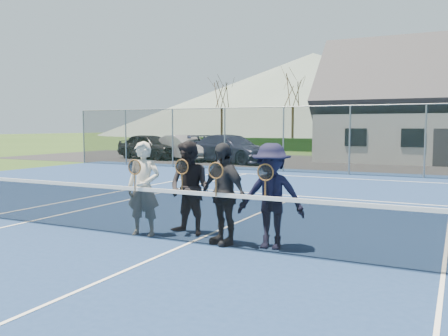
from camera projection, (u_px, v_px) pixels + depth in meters
The scene contains 18 objects.
ground at pixel (373, 164), 26.29m from camera, with size 220.00×220.00×0.00m, color #274217.
court_surface at pixel (190, 244), 8.46m from camera, with size 30.00×30.00×0.02m, color navy.
tarmac_carpark at pixel (304, 162), 28.07m from camera, with size 40.00×12.00×0.01m, color black.
hedge_row at pixel (399, 147), 36.94m from camera, with size 40.00×1.20×1.10m, color black.
hill_west at pixel (312, 95), 103.49m from camera, with size 110.00×110.00×18.00m, color slate.
car_a at pixel (150, 146), 30.71m from camera, with size 1.95×4.85×1.65m, color black.
car_b at pixel (185, 148), 29.45m from camera, with size 1.67×4.79×1.58m, color #94969C.
car_c at pixel (231, 149), 27.40m from camera, with size 2.29×5.62×1.63m, color #1B1F37.
court_markings at pixel (190, 243), 8.45m from camera, with size 11.03×23.83×0.01m.
tennis_net at pixel (190, 215), 8.41m from camera, with size 11.68×0.08×1.10m.
perimeter_fence at pixel (350, 140), 20.36m from camera, with size 30.07×0.07×3.02m.
tree_a at pixel (222, 87), 44.48m from camera, with size 3.20×3.20×7.77m.
tree_b at pixel (293, 84), 41.38m from camera, with size 3.20×3.20×7.77m.
tree_c at pixel (430, 79), 36.49m from camera, with size 3.20×3.20×7.77m.
player_a at pixel (144, 188), 9.02m from camera, with size 0.73×0.56×1.80m.
player_b at pixel (189, 188), 9.08m from camera, with size 0.97×0.81×1.80m.
player_c at pixel (223, 194), 8.33m from camera, with size 1.14×0.81×1.80m.
player_d at pixel (271, 196), 8.04m from camera, with size 1.22×0.77×1.80m.
Camera 1 is at (4.25, -7.16, 2.10)m, focal length 38.00 mm.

